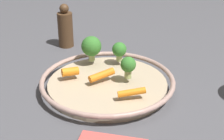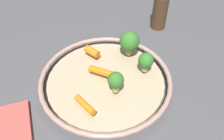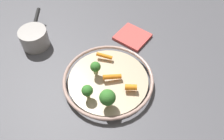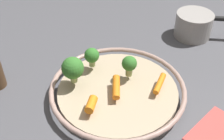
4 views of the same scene
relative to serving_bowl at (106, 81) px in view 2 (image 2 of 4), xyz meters
name	(u,v)px [view 2 (image 2 of 4)]	position (x,y,z in m)	size (l,w,h in m)	color
ground_plane	(106,85)	(0.00, 0.00, -0.02)	(2.33, 2.33, 0.00)	#4C4C51
serving_bowl	(106,81)	(0.00, 0.00, 0.00)	(0.35, 0.35, 0.03)	tan
baby_carrot_near_rim	(101,72)	(-0.02, 0.00, 0.03)	(0.02, 0.02, 0.07)	orange
baby_carrot_left	(85,105)	(0.03, -0.10, 0.02)	(0.02, 0.02, 0.07)	orange
baby_carrot_back	(92,51)	(-0.09, 0.04, 0.03)	(0.02, 0.02, 0.04)	orange
broccoli_floret_edge	(146,61)	(0.06, 0.09, 0.05)	(0.04, 0.04, 0.06)	#97A966
broccoli_floret_small	(116,81)	(0.05, -0.02, 0.05)	(0.04, 0.04, 0.06)	#99A866
broccoli_floret_large	(129,42)	(-0.01, 0.11, 0.06)	(0.06, 0.06, 0.07)	#98A866
pepper_mill	(160,11)	(-0.05, 0.32, 0.05)	(0.05, 0.05, 0.15)	#4C331E
dish_towel	(2,132)	(-0.07, -0.26, -0.01)	(0.14, 0.13, 0.01)	#D14C47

